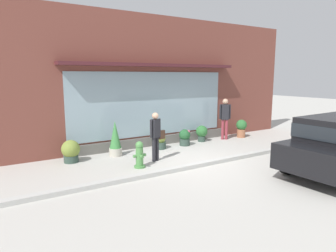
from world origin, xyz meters
The scene contains 12 objects.
ground_plane centered at (0.00, 0.00, 0.00)m, with size 60.00×60.00×0.00m, color #B2AFA8.
curb_strip centered at (0.00, -0.20, 0.06)m, with size 14.00×0.24×0.12m, color #B2B2AD.
storefront centered at (0.00, 3.19, 2.45)m, with size 14.00×0.81×4.99m.
fire_hydrant centered at (-1.83, 0.67, 0.39)m, with size 0.40×0.37×0.81m.
pedestrian_with_handbag centered at (-1.05, 1.04, 0.91)m, with size 0.63×0.29×1.58m.
pedestrian_passerby centered at (3.12, 2.34, 1.04)m, with size 0.42×0.33×1.76m.
potted_plant_low_front centered at (-1.92, 2.32, 0.58)m, with size 0.44×0.44×1.21m.
potted_plant_window_center centered at (-0.11, 2.36, 0.30)m, with size 0.44×0.44×0.62m.
potted_plant_near_hydrant centered at (-3.43, 2.34, 0.38)m, with size 0.58×0.58×0.72m.
potted_plant_doorstep centered at (4.06, 2.27, 0.44)m, with size 0.47×0.47×0.80m.
potted_plant_trailing_edge centered at (1.00, 2.32, 0.33)m, with size 0.45×0.45×0.65m.
potted_plant_window_left centered at (2.02, 2.53, 0.38)m, with size 0.49×0.49×0.68m.
Camera 1 is at (-5.76, -7.14, 2.72)m, focal length 32.11 mm.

